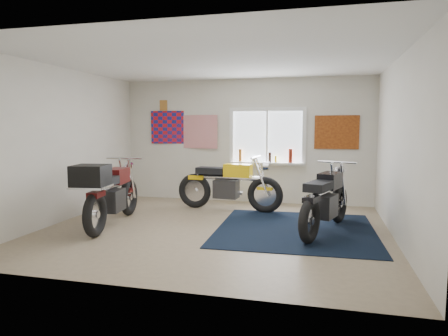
% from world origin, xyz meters
% --- Properties ---
extents(ground, '(5.50, 5.50, 0.00)m').
position_xyz_m(ground, '(0.00, 0.00, 0.00)').
color(ground, '#9E896B').
rests_on(ground, ground).
extents(room_shell, '(5.50, 5.50, 5.50)m').
position_xyz_m(room_shell, '(0.00, 0.00, 1.64)').
color(room_shell, white).
rests_on(room_shell, ground).
extents(navy_rug, '(2.59, 2.68, 0.01)m').
position_xyz_m(navy_rug, '(1.28, 0.27, 0.01)').
color(navy_rug, black).
rests_on(navy_rug, ground).
extents(window_assembly, '(1.66, 0.17, 1.26)m').
position_xyz_m(window_assembly, '(0.50, 2.47, 1.37)').
color(window_assembly, white).
rests_on(window_assembly, room_shell).
extents(oil_bottles, '(1.17, 0.09, 0.30)m').
position_xyz_m(oil_bottles, '(0.58, 2.40, 1.03)').
color(oil_bottles, '#904D14').
rests_on(oil_bottles, window_assembly).
extents(flag_display, '(1.60, 0.10, 1.17)m').
position_xyz_m(flag_display, '(-1.90, 2.48, 2.15)').
color(flag_display, red).
rests_on(flag_display, room_shell).
extents(triumph_poster, '(0.90, 0.03, 0.70)m').
position_xyz_m(triumph_poster, '(1.95, 2.48, 1.55)').
color(triumph_poster, '#A54C14').
rests_on(triumph_poster, room_shell).
extents(yellow_triumph, '(2.20, 0.66, 1.11)m').
position_xyz_m(yellow_triumph, '(-0.13, 1.50, 0.49)').
color(yellow_triumph, black).
rests_on(yellow_triumph, ground).
extents(black_chrome_bike, '(0.88, 2.08, 1.10)m').
position_xyz_m(black_chrome_bike, '(1.75, 0.26, 0.48)').
color(black_chrome_bike, black).
rests_on(black_chrome_bike, navy_rug).
extents(maroon_tourer, '(0.80, 2.21, 1.12)m').
position_xyz_m(maroon_tourer, '(-1.73, -0.31, 0.58)').
color(maroon_tourer, black).
rests_on(maroon_tourer, ground).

